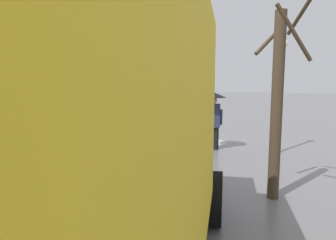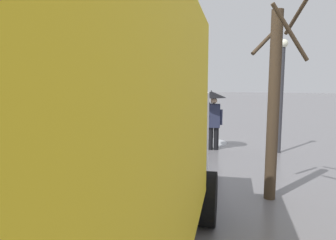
{
  "view_description": "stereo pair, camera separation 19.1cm",
  "coord_description": "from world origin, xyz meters",
  "px_view_note": "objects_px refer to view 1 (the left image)",
  "views": [
    {
      "loc": [
        -1.83,
        12.27,
        2.59
      ],
      "look_at": [
        0.12,
        1.08,
        1.05
      ],
      "focal_mm": 33.5,
      "sensor_mm": 36.0,
      "label": 1
    },
    {
      "loc": [
        -2.02,
        12.24,
        2.59
      ],
      "look_at": [
        0.12,
        1.08,
        1.05
      ],
      "focal_mm": 33.5,
      "sensor_mm": 36.0,
      "label": 2
    }
  ],
  "objects_px": {
    "bare_tree_far": "(7,146)",
    "pedestrian_pink_side": "(212,106)",
    "shopping_cart_vendor": "(177,130)",
    "pedestrian_white_side": "(176,101)",
    "pedestrian_black_side": "(161,106)",
    "street_lamp": "(282,84)",
    "bare_tree_near": "(278,101)",
    "box_truck_background": "(58,155)",
    "cargo_van_parked_right": "(94,113)",
    "hand_dolly_boxes": "(158,121)"
  },
  "relations": [
    {
      "from": "box_truck_background",
      "to": "hand_dolly_boxes",
      "type": "distance_m",
      "value": 9.9
    },
    {
      "from": "shopping_cart_vendor",
      "to": "bare_tree_near",
      "type": "xyz_separation_m",
      "value": [
        -2.86,
        5.01,
        1.54
      ]
    },
    {
      "from": "hand_dolly_boxes",
      "to": "pedestrian_pink_side",
      "type": "xyz_separation_m",
      "value": [
        -2.17,
        0.9,
        0.71
      ]
    },
    {
      "from": "hand_dolly_boxes",
      "to": "street_lamp",
      "type": "bearing_deg",
      "value": 168.15
    },
    {
      "from": "pedestrian_pink_side",
      "to": "bare_tree_near",
      "type": "distance_m",
      "value": 4.71
    },
    {
      "from": "cargo_van_parked_right",
      "to": "pedestrian_black_side",
      "type": "xyz_separation_m",
      "value": [
        -2.87,
        0.74,
        0.41
      ]
    },
    {
      "from": "cargo_van_parked_right",
      "to": "pedestrian_black_side",
      "type": "height_order",
      "value": "cargo_van_parked_right"
    },
    {
      "from": "pedestrian_pink_side",
      "to": "pedestrian_black_side",
      "type": "height_order",
      "value": "same"
    },
    {
      "from": "pedestrian_pink_side",
      "to": "street_lamp",
      "type": "bearing_deg",
      "value": 178.92
    },
    {
      "from": "box_truck_background",
      "to": "pedestrian_black_side",
      "type": "bearing_deg",
      "value": -84.55
    },
    {
      "from": "pedestrian_black_side",
      "to": "street_lamp",
      "type": "bearing_deg",
      "value": -177.35
    },
    {
      "from": "pedestrian_pink_side",
      "to": "pedestrian_white_side",
      "type": "bearing_deg",
      "value": -52.86
    },
    {
      "from": "box_truck_background",
      "to": "hand_dolly_boxes",
      "type": "relative_size",
      "value": 5.3
    },
    {
      "from": "shopping_cart_vendor",
      "to": "pedestrian_black_side",
      "type": "height_order",
      "value": "pedestrian_black_side"
    },
    {
      "from": "pedestrian_pink_side",
      "to": "bare_tree_far",
      "type": "relative_size",
      "value": 0.59
    },
    {
      "from": "hand_dolly_boxes",
      "to": "bare_tree_near",
      "type": "bearing_deg",
      "value": 124.4
    },
    {
      "from": "cargo_van_parked_right",
      "to": "pedestrian_black_side",
      "type": "bearing_deg",
      "value": 165.64
    },
    {
      "from": "bare_tree_near",
      "to": "street_lamp",
      "type": "relative_size",
      "value": 1.12
    },
    {
      "from": "shopping_cart_vendor",
      "to": "pedestrian_pink_side",
      "type": "distance_m",
      "value": 1.8
    },
    {
      "from": "pedestrian_pink_side",
      "to": "bare_tree_near",
      "type": "xyz_separation_m",
      "value": [
        -1.49,
        4.44,
        0.52
      ]
    },
    {
      "from": "bare_tree_far",
      "to": "pedestrian_pink_side",
      "type": "bearing_deg",
      "value": -105.65
    },
    {
      "from": "pedestrian_pink_side",
      "to": "box_truck_background",
      "type": "bearing_deg",
      "value": 83.54
    },
    {
      "from": "pedestrian_black_side",
      "to": "pedestrian_white_side",
      "type": "distance_m",
      "value": 2.43
    },
    {
      "from": "shopping_cart_vendor",
      "to": "bare_tree_near",
      "type": "height_order",
      "value": "bare_tree_near"
    },
    {
      "from": "cargo_van_parked_right",
      "to": "bare_tree_far",
      "type": "bearing_deg",
      "value": 106.45
    },
    {
      "from": "pedestrian_pink_side",
      "to": "pedestrian_white_side",
      "type": "xyz_separation_m",
      "value": [
        1.66,
        -2.19,
        0.0
      ]
    },
    {
      "from": "shopping_cart_vendor",
      "to": "pedestrian_white_side",
      "type": "xyz_separation_m",
      "value": [
        0.28,
        -1.61,
        1.02
      ]
    },
    {
      "from": "box_truck_background",
      "to": "pedestrian_pink_side",
      "type": "height_order",
      "value": "box_truck_background"
    },
    {
      "from": "pedestrian_black_side",
      "to": "street_lamp",
      "type": "distance_m",
      "value": 4.23
    },
    {
      "from": "bare_tree_near",
      "to": "pedestrian_pink_side",
      "type": "bearing_deg",
      "value": -71.48
    },
    {
      "from": "box_truck_background",
      "to": "street_lamp",
      "type": "xyz_separation_m",
      "value": [
        -3.32,
        -8.83,
        0.43
      ]
    },
    {
      "from": "pedestrian_black_side",
      "to": "street_lamp",
      "type": "height_order",
      "value": "street_lamp"
    },
    {
      "from": "pedestrian_pink_side",
      "to": "pedestrian_black_side",
      "type": "bearing_deg",
      "value": 7.34
    },
    {
      "from": "pedestrian_pink_side",
      "to": "bare_tree_near",
      "type": "bearing_deg",
      "value": 108.52
    },
    {
      "from": "cargo_van_parked_right",
      "to": "pedestrian_white_side",
      "type": "height_order",
      "value": "cargo_van_parked_right"
    },
    {
      "from": "pedestrian_black_side",
      "to": "pedestrian_pink_side",
      "type": "bearing_deg",
      "value": -172.66
    },
    {
      "from": "shopping_cart_vendor",
      "to": "bare_tree_far",
      "type": "xyz_separation_m",
      "value": [
        0.85,
        8.49,
        1.19
      ]
    },
    {
      "from": "pedestrian_black_side",
      "to": "cargo_van_parked_right",
      "type": "bearing_deg",
      "value": -14.36
    },
    {
      "from": "pedestrian_white_side",
      "to": "street_lamp",
      "type": "height_order",
      "value": "street_lamp"
    },
    {
      "from": "pedestrian_black_side",
      "to": "pedestrian_white_side",
      "type": "xyz_separation_m",
      "value": [
        -0.17,
        -2.42,
        0.0
      ]
    },
    {
      "from": "hand_dolly_boxes",
      "to": "pedestrian_black_side",
      "type": "bearing_deg",
      "value": 106.58
    },
    {
      "from": "hand_dolly_boxes",
      "to": "bare_tree_far",
      "type": "height_order",
      "value": "bare_tree_far"
    },
    {
      "from": "pedestrian_black_side",
      "to": "bare_tree_near",
      "type": "height_order",
      "value": "bare_tree_near"
    },
    {
      "from": "box_truck_background",
      "to": "pedestrian_black_side",
      "type": "height_order",
      "value": "box_truck_background"
    },
    {
      "from": "pedestrian_pink_side",
      "to": "bare_tree_near",
      "type": "height_order",
      "value": "bare_tree_near"
    },
    {
      "from": "pedestrian_black_side",
      "to": "bare_tree_near",
      "type": "bearing_deg",
      "value": 128.27
    },
    {
      "from": "pedestrian_white_side",
      "to": "bare_tree_far",
      "type": "bearing_deg",
      "value": 86.81
    },
    {
      "from": "hand_dolly_boxes",
      "to": "bare_tree_near",
      "type": "xyz_separation_m",
      "value": [
        -3.65,
        5.34,
        1.24
      ]
    },
    {
      "from": "street_lamp",
      "to": "pedestrian_black_side",
      "type": "bearing_deg",
      "value": 2.65
    },
    {
      "from": "cargo_van_parked_right",
      "to": "shopping_cart_vendor",
      "type": "height_order",
      "value": "cargo_van_parked_right"
    }
  ]
}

